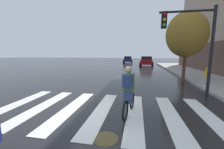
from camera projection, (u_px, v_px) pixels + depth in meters
The scene contains 9 objects.
ground_plane at pixel (88, 109), 5.26m from camera, with size 120.00×120.00×0.00m, color black.
crosswalk_stripes at pixel (102, 110), 5.17m from camera, with size 7.81×3.90×0.01m.
manhole_cover at pixel (106, 138), 3.47m from camera, with size 0.64×0.64×0.01m, color #473D1E.
sedan_mid at pixel (147, 61), 23.82m from camera, with size 2.46×4.78×1.61m.
sedan_far at pixel (128, 59), 31.19m from camera, with size 2.08×4.28×1.47m.
cyclist at pixel (129, 91), 4.64m from camera, with size 0.39×1.70×1.69m.
traffic_light_near at pixel (193, 37), 6.50m from camera, with size 2.47×0.28×4.20m.
fire_hydrant at pixel (206, 72), 11.63m from camera, with size 0.33×0.22×0.78m.
street_tree_near at pixel (186, 35), 10.27m from camera, with size 2.88×2.88×5.12m.
Camera 1 is at (1.77, -4.77, 2.09)m, focal length 22.45 mm.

